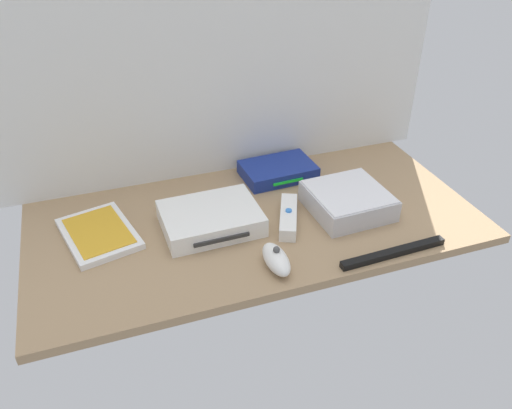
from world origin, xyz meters
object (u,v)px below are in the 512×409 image
Objects in this scene: game_case at (99,233)px; remote_nunchuk at (276,259)px; network_router at (278,170)px; sensor_bar at (393,253)px; game_console at (211,218)px; remote_wand at (288,217)px; mini_computer at (348,201)px.

game_case is 2.14× the size of remote_nunchuk.
game_case is 39.12cm from remote_nunchuk.
network_router is 0.77× the size of sensor_bar.
game_console is 0.89× the size of sensor_bar.
network_router is 1.84× the size of remote_nunchuk.
game_console is at bearing 143.82° from sensor_bar.
sensor_bar is (56.22, -26.61, -0.06)cm from game_case.
mini_computer is at bearing 24.08° from remote_wand.
mini_computer is 1.75× the size of remote_nunchuk.
game_case is 62.19cm from sensor_bar.
game_case is at bearing -168.27° from remote_wand.
remote_wand reaches higher than game_case.
game_console is 17.20cm from remote_wand.
remote_wand reaches higher than sensor_bar.
remote_nunchuk is at bearing -149.36° from mini_computer.
network_router is (-9.41, 19.85, -0.94)cm from mini_computer.
remote_nunchuk reaches higher than game_console.
remote_wand is (-5.30, -19.92, -0.19)cm from network_router.
remote_nunchuk is (8.55, -17.61, -0.16)cm from game_console.
sensor_bar is (15.84, -17.96, -0.81)cm from remote_wand.
game_console is 1.42× the size of remote_wand.
game_case is 41.30cm from remote_wand.
network_router is 1.24× the size of remote_wand.
network_router is at bearing 0.60° from game_case.
game_case is at bearing 152.70° from sensor_bar.
game_console reaches higher than sensor_bar.
mini_computer is at bearing 91.62° from sensor_bar.
game_console is 2.11× the size of remote_nunchuk.
game_console is 31.65cm from mini_computer.
remote_nunchuk is 0.42× the size of sensor_bar.
mini_computer is 0.74× the size of sensor_bar.
network_router and remote_wand have the same top height.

